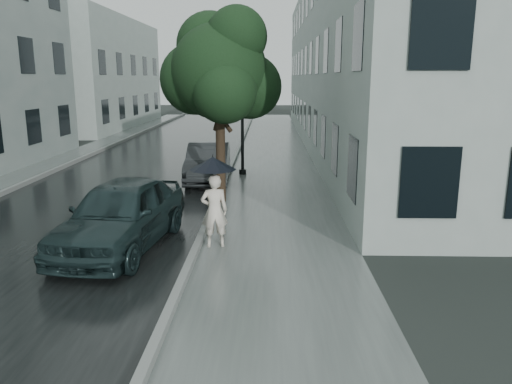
{
  "coord_description": "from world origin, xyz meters",
  "views": [
    {
      "loc": [
        -0.0,
        -8.62,
        3.72
      ],
      "look_at": [
        -0.27,
        1.83,
        1.3
      ],
      "focal_mm": 35.0,
      "sensor_mm": 36.0,
      "label": 1
    }
  ],
  "objects_px": {
    "street_tree": "(220,70)",
    "car_far": "(208,162)",
    "car_near": "(121,214)",
    "lamp_post": "(238,93)",
    "pedestrian": "(214,211)"
  },
  "relations": [
    {
      "from": "street_tree",
      "to": "lamp_post",
      "type": "relative_size",
      "value": 1.03
    },
    {
      "from": "pedestrian",
      "to": "car_far",
      "type": "bearing_deg",
      "value": -92.43
    },
    {
      "from": "street_tree",
      "to": "lamp_post",
      "type": "bearing_deg",
      "value": 86.19
    },
    {
      "from": "pedestrian",
      "to": "car_far",
      "type": "distance_m",
      "value": 7.29
    },
    {
      "from": "lamp_post",
      "to": "car_near",
      "type": "xyz_separation_m",
      "value": [
        -2.08,
        -8.66,
        -2.36
      ]
    },
    {
      "from": "pedestrian",
      "to": "car_near",
      "type": "distance_m",
      "value": 2.05
    },
    {
      "from": "street_tree",
      "to": "car_near",
      "type": "bearing_deg",
      "value": -112.06
    },
    {
      "from": "pedestrian",
      "to": "car_far",
      "type": "height_order",
      "value": "pedestrian"
    },
    {
      "from": "lamp_post",
      "to": "car_near",
      "type": "bearing_deg",
      "value": -108.76
    },
    {
      "from": "street_tree",
      "to": "pedestrian",
      "type": "bearing_deg",
      "value": -86.66
    },
    {
      "from": "car_far",
      "to": "pedestrian",
      "type": "bearing_deg",
      "value": -84.71
    },
    {
      "from": "street_tree",
      "to": "car_near",
      "type": "height_order",
      "value": "street_tree"
    },
    {
      "from": "lamp_post",
      "to": "car_far",
      "type": "xyz_separation_m",
      "value": [
        -1.03,
        -1.3,
        -2.45
      ]
    },
    {
      "from": "car_near",
      "to": "lamp_post",
      "type": "bearing_deg",
      "value": 83.95
    },
    {
      "from": "street_tree",
      "to": "car_far",
      "type": "bearing_deg",
      "value": 104.36
    }
  ]
}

